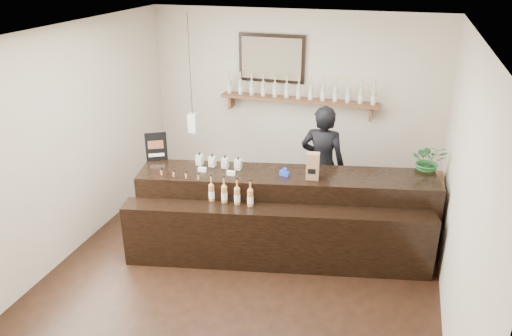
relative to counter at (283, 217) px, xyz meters
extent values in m
plane|color=black|center=(-0.32, -0.56, -0.48)|extent=(5.00, 5.00, 0.00)
plane|color=beige|center=(-0.32, 1.94, 0.92)|extent=(4.50, 0.00, 4.50)
plane|color=beige|center=(-0.32, -3.06, 0.92)|extent=(4.50, 0.00, 4.50)
plane|color=beige|center=(-2.57, -0.56, 0.92)|extent=(0.00, 5.00, 5.00)
plane|color=beige|center=(1.93, -0.56, 0.92)|extent=(0.00, 5.00, 5.00)
plane|color=white|center=(-0.32, -0.56, 2.32)|extent=(5.00, 5.00, 0.00)
cube|color=brown|center=(-0.22, 1.81, 1.02)|extent=(2.40, 0.25, 0.04)
cube|color=brown|center=(-1.30, 1.84, 0.90)|extent=(0.04, 0.20, 0.20)
cube|color=brown|center=(0.86, 1.84, 0.90)|extent=(0.04, 0.20, 0.20)
cube|color=black|center=(-0.67, 1.91, 1.60)|extent=(1.02, 0.04, 0.72)
cube|color=#4F4432|center=(-0.67, 1.88, 1.60)|extent=(0.92, 0.01, 0.62)
cube|color=white|center=(-1.62, 1.04, 0.77)|extent=(0.12, 0.12, 0.28)
cylinder|color=black|center=(-1.62, 1.04, 1.61)|extent=(0.01, 0.01, 1.41)
cylinder|color=#B6C7A6|center=(-1.32, 1.81, 1.14)|extent=(0.07, 0.07, 0.20)
cone|color=#B6C7A6|center=(-1.32, 1.81, 1.27)|extent=(0.07, 0.07, 0.05)
cylinder|color=#B6C7A6|center=(-1.32, 1.81, 1.33)|extent=(0.02, 0.02, 0.07)
cylinder|color=gold|center=(-1.32, 1.81, 1.37)|extent=(0.03, 0.03, 0.02)
cylinder|color=white|center=(-1.32, 1.81, 1.12)|extent=(0.07, 0.07, 0.09)
cylinder|color=#B6C7A6|center=(-1.14, 1.81, 1.14)|extent=(0.07, 0.07, 0.20)
cone|color=#B6C7A6|center=(-1.14, 1.81, 1.27)|extent=(0.07, 0.07, 0.05)
cylinder|color=#B6C7A6|center=(-1.14, 1.81, 1.33)|extent=(0.02, 0.02, 0.07)
cylinder|color=gold|center=(-1.14, 1.81, 1.37)|extent=(0.03, 0.03, 0.02)
cylinder|color=white|center=(-1.14, 1.81, 1.12)|extent=(0.07, 0.07, 0.09)
cylinder|color=#B6C7A6|center=(-0.96, 1.81, 1.14)|extent=(0.07, 0.07, 0.20)
cone|color=#B6C7A6|center=(-0.96, 1.81, 1.27)|extent=(0.07, 0.07, 0.05)
cylinder|color=#B6C7A6|center=(-0.96, 1.81, 1.33)|extent=(0.02, 0.02, 0.07)
cylinder|color=gold|center=(-0.96, 1.81, 1.37)|extent=(0.03, 0.03, 0.02)
cylinder|color=white|center=(-0.96, 1.81, 1.12)|extent=(0.07, 0.07, 0.09)
cylinder|color=#B6C7A6|center=(-0.77, 1.81, 1.14)|extent=(0.07, 0.07, 0.20)
cone|color=#B6C7A6|center=(-0.77, 1.81, 1.27)|extent=(0.07, 0.07, 0.05)
cylinder|color=#B6C7A6|center=(-0.77, 1.81, 1.33)|extent=(0.02, 0.02, 0.07)
cylinder|color=gold|center=(-0.77, 1.81, 1.37)|extent=(0.03, 0.03, 0.02)
cylinder|color=white|center=(-0.77, 1.81, 1.12)|extent=(0.07, 0.07, 0.09)
cylinder|color=#B6C7A6|center=(-0.59, 1.81, 1.14)|extent=(0.07, 0.07, 0.20)
cone|color=#B6C7A6|center=(-0.59, 1.81, 1.27)|extent=(0.07, 0.07, 0.05)
cylinder|color=#B6C7A6|center=(-0.59, 1.81, 1.33)|extent=(0.02, 0.02, 0.07)
cylinder|color=gold|center=(-0.59, 1.81, 1.37)|extent=(0.03, 0.03, 0.02)
cylinder|color=white|center=(-0.59, 1.81, 1.12)|extent=(0.07, 0.07, 0.09)
cylinder|color=#B6C7A6|center=(-0.41, 1.81, 1.14)|extent=(0.07, 0.07, 0.20)
cone|color=#B6C7A6|center=(-0.41, 1.81, 1.27)|extent=(0.07, 0.07, 0.05)
cylinder|color=#B6C7A6|center=(-0.41, 1.81, 1.33)|extent=(0.02, 0.02, 0.07)
cylinder|color=gold|center=(-0.41, 1.81, 1.37)|extent=(0.03, 0.03, 0.02)
cylinder|color=white|center=(-0.41, 1.81, 1.12)|extent=(0.07, 0.07, 0.09)
cylinder|color=#B6C7A6|center=(-0.22, 1.81, 1.14)|extent=(0.07, 0.07, 0.20)
cone|color=#B6C7A6|center=(-0.22, 1.81, 1.27)|extent=(0.07, 0.07, 0.05)
cylinder|color=#B6C7A6|center=(-0.22, 1.81, 1.33)|extent=(0.02, 0.02, 0.07)
cylinder|color=gold|center=(-0.22, 1.81, 1.37)|extent=(0.03, 0.03, 0.02)
cylinder|color=white|center=(-0.22, 1.81, 1.12)|extent=(0.07, 0.07, 0.09)
cylinder|color=#B6C7A6|center=(-0.04, 1.81, 1.14)|extent=(0.07, 0.07, 0.20)
cone|color=#B6C7A6|center=(-0.04, 1.81, 1.27)|extent=(0.07, 0.07, 0.05)
cylinder|color=#B6C7A6|center=(-0.04, 1.81, 1.33)|extent=(0.02, 0.02, 0.07)
cylinder|color=gold|center=(-0.04, 1.81, 1.37)|extent=(0.03, 0.03, 0.02)
cylinder|color=white|center=(-0.04, 1.81, 1.12)|extent=(0.07, 0.07, 0.09)
cylinder|color=#B6C7A6|center=(0.14, 1.81, 1.14)|extent=(0.07, 0.07, 0.20)
cone|color=#B6C7A6|center=(0.14, 1.81, 1.27)|extent=(0.07, 0.07, 0.05)
cylinder|color=#B6C7A6|center=(0.14, 1.81, 1.33)|extent=(0.02, 0.02, 0.07)
cylinder|color=gold|center=(0.14, 1.81, 1.37)|extent=(0.03, 0.03, 0.02)
cylinder|color=white|center=(0.14, 1.81, 1.12)|extent=(0.07, 0.07, 0.09)
cylinder|color=#B6C7A6|center=(0.33, 1.81, 1.14)|extent=(0.07, 0.07, 0.20)
cone|color=#B6C7A6|center=(0.33, 1.81, 1.27)|extent=(0.07, 0.07, 0.05)
cylinder|color=#B6C7A6|center=(0.33, 1.81, 1.33)|extent=(0.02, 0.02, 0.07)
cylinder|color=gold|center=(0.33, 1.81, 1.37)|extent=(0.03, 0.03, 0.02)
cylinder|color=white|center=(0.33, 1.81, 1.12)|extent=(0.07, 0.07, 0.09)
cylinder|color=#B6C7A6|center=(0.51, 1.81, 1.14)|extent=(0.07, 0.07, 0.20)
cone|color=#B6C7A6|center=(0.51, 1.81, 1.27)|extent=(0.07, 0.07, 0.05)
cylinder|color=#B6C7A6|center=(0.51, 1.81, 1.33)|extent=(0.02, 0.02, 0.07)
cylinder|color=gold|center=(0.51, 1.81, 1.37)|extent=(0.03, 0.03, 0.02)
cylinder|color=white|center=(0.51, 1.81, 1.12)|extent=(0.07, 0.07, 0.09)
cylinder|color=#B6C7A6|center=(0.69, 1.81, 1.14)|extent=(0.07, 0.07, 0.20)
cone|color=#B6C7A6|center=(0.69, 1.81, 1.27)|extent=(0.07, 0.07, 0.05)
cylinder|color=#B6C7A6|center=(0.69, 1.81, 1.33)|extent=(0.02, 0.02, 0.07)
cylinder|color=gold|center=(0.69, 1.81, 1.37)|extent=(0.03, 0.03, 0.02)
cylinder|color=white|center=(0.69, 1.81, 1.12)|extent=(0.07, 0.07, 0.09)
cylinder|color=#B6C7A6|center=(0.88, 1.81, 1.14)|extent=(0.07, 0.07, 0.20)
cone|color=#B6C7A6|center=(0.88, 1.81, 1.27)|extent=(0.07, 0.07, 0.05)
cylinder|color=#B6C7A6|center=(0.88, 1.81, 1.33)|extent=(0.02, 0.02, 0.07)
cylinder|color=gold|center=(0.88, 1.81, 1.37)|extent=(0.03, 0.03, 0.02)
cylinder|color=white|center=(0.88, 1.81, 1.12)|extent=(0.07, 0.07, 0.09)
cube|color=black|center=(0.01, 0.14, 0.03)|extent=(3.73, 1.36, 1.03)
cube|color=black|center=(0.01, -0.35, -0.09)|extent=(3.67, 1.04, 0.78)
cube|color=white|center=(-1.02, -0.10, 0.57)|extent=(0.10, 0.04, 0.05)
cube|color=white|center=(-0.64, -0.10, 0.57)|extent=(0.10, 0.04, 0.05)
cube|color=#E8E28D|center=(-1.70, -0.35, 0.36)|extent=(0.12, 0.12, 0.12)
cube|color=#E8E28D|center=(-1.70, -0.35, 0.48)|extent=(0.12, 0.12, 0.12)
cube|color=#B6C7A6|center=(-1.13, 0.08, 0.62)|extent=(0.08, 0.08, 0.13)
cube|color=beige|center=(-1.13, 0.03, 0.62)|extent=(0.07, 0.00, 0.06)
cylinder|color=black|center=(-1.13, 0.08, 0.70)|extent=(0.02, 0.02, 0.03)
cube|color=#B6C7A6|center=(-0.96, 0.08, 0.62)|extent=(0.08, 0.08, 0.13)
cube|color=beige|center=(-0.96, 0.03, 0.62)|extent=(0.07, 0.00, 0.06)
cylinder|color=black|center=(-0.96, 0.08, 0.70)|extent=(0.02, 0.02, 0.03)
cube|color=#B6C7A6|center=(-0.78, 0.08, 0.62)|extent=(0.08, 0.08, 0.13)
cube|color=beige|center=(-0.78, 0.03, 0.62)|extent=(0.07, 0.00, 0.06)
cylinder|color=black|center=(-0.78, 0.08, 0.70)|extent=(0.02, 0.02, 0.03)
cube|color=#B6C7A6|center=(-0.61, 0.08, 0.62)|extent=(0.08, 0.08, 0.13)
cube|color=beige|center=(-0.61, 0.03, 0.62)|extent=(0.07, 0.00, 0.06)
cylinder|color=black|center=(-0.61, 0.08, 0.70)|extent=(0.02, 0.02, 0.03)
cylinder|color=#B6763D|center=(-1.45, -0.35, 0.40)|extent=(0.07, 0.07, 0.20)
cone|color=#B6763D|center=(-1.45, -0.35, 0.53)|extent=(0.07, 0.07, 0.05)
cylinder|color=#B6763D|center=(-1.45, -0.35, 0.59)|extent=(0.02, 0.02, 0.07)
cylinder|color=black|center=(-1.45, -0.35, 0.63)|extent=(0.03, 0.03, 0.02)
cylinder|color=white|center=(-1.45, -0.35, 0.38)|extent=(0.07, 0.07, 0.09)
cylinder|color=#B6763D|center=(-1.29, -0.35, 0.40)|extent=(0.07, 0.07, 0.20)
cone|color=#B6763D|center=(-1.29, -0.35, 0.53)|extent=(0.07, 0.07, 0.05)
cylinder|color=#B6763D|center=(-1.29, -0.35, 0.59)|extent=(0.02, 0.02, 0.07)
cylinder|color=black|center=(-1.29, -0.35, 0.63)|extent=(0.03, 0.03, 0.02)
cylinder|color=white|center=(-1.29, -0.35, 0.38)|extent=(0.07, 0.07, 0.09)
cylinder|color=#B6763D|center=(-1.13, -0.35, 0.40)|extent=(0.07, 0.07, 0.20)
cone|color=#B6763D|center=(-1.13, -0.35, 0.53)|extent=(0.07, 0.07, 0.05)
cylinder|color=#B6763D|center=(-1.13, -0.35, 0.59)|extent=(0.02, 0.02, 0.07)
cylinder|color=black|center=(-1.13, -0.35, 0.63)|extent=(0.03, 0.03, 0.02)
cylinder|color=white|center=(-1.13, -0.35, 0.38)|extent=(0.07, 0.07, 0.09)
cylinder|color=#B6763D|center=(-0.97, -0.35, 0.40)|extent=(0.07, 0.07, 0.20)
cone|color=#B6763D|center=(-0.97, -0.35, 0.53)|extent=(0.07, 0.07, 0.05)
cylinder|color=#B6763D|center=(-0.97, -0.35, 0.59)|extent=(0.02, 0.02, 0.07)
cylinder|color=black|center=(-0.97, -0.35, 0.63)|extent=(0.03, 0.03, 0.02)
cylinder|color=white|center=(-0.97, -0.35, 0.38)|extent=(0.07, 0.07, 0.09)
cylinder|color=#B6763D|center=(-0.80, -0.35, 0.40)|extent=(0.07, 0.07, 0.20)
cone|color=#B6763D|center=(-0.80, -0.35, 0.53)|extent=(0.07, 0.07, 0.05)
cylinder|color=#B6763D|center=(-0.80, -0.35, 0.59)|extent=(0.02, 0.02, 0.07)
cylinder|color=black|center=(-0.80, -0.35, 0.63)|extent=(0.03, 0.03, 0.02)
cylinder|color=white|center=(-0.80, -0.35, 0.38)|extent=(0.07, 0.07, 0.09)
cylinder|color=#B6763D|center=(-0.64, -0.35, 0.40)|extent=(0.07, 0.07, 0.20)
cone|color=#B6763D|center=(-0.64, -0.35, 0.53)|extent=(0.07, 0.07, 0.05)
cylinder|color=#B6763D|center=(-0.64, -0.35, 0.59)|extent=(0.02, 0.02, 0.07)
cylinder|color=black|center=(-0.64, -0.35, 0.63)|extent=(0.03, 0.03, 0.02)
cylinder|color=white|center=(-0.64, -0.35, 0.38)|extent=(0.07, 0.07, 0.09)
cylinder|color=#B6763D|center=(-0.48, -0.35, 0.40)|extent=(0.07, 0.07, 0.20)
cone|color=#B6763D|center=(-0.48, -0.35, 0.53)|extent=(0.07, 0.07, 0.05)
cylinder|color=#B6763D|center=(-0.48, -0.35, 0.59)|extent=(0.02, 0.02, 0.07)
cylinder|color=black|center=(-0.48, -0.35, 0.63)|extent=(0.03, 0.03, 0.02)
cylinder|color=white|center=(-0.48, -0.35, 0.38)|extent=(0.07, 0.07, 0.09)
cylinder|color=#B6763D|center=(-0.32, -0.35, 0.40)|extent=(0.07, 0.07, 0.20)
cone|color=#B6763D|center=(-0.32, -0.35, 0.53)|extent=(0.07, 0.07, 0.05)
cylinder|color=#B6763D|center=(-0.32, -0.35, 0.59)|extent=(0.02, 0.02, 0.07)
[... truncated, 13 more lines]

